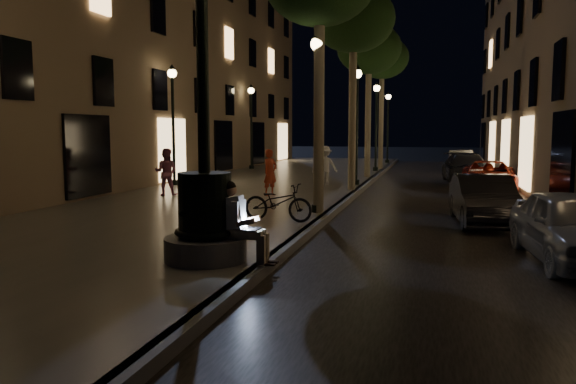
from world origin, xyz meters
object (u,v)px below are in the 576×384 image
(tree_third, at_px, (369,50))
(lamp_curb_a, at_px, (317,99))
(fountain_lamppost, at_px, (205,201))
(lamp_left_c, at_px, (251,116))
(lamp_curb_b, at_px, (357,109))
(lamp_curb_d, at_px, (388,118))
(bicycle, at_px, (278,202))
(car_front, at_px, (572,227))
(tree_far, at_px, (382,59))
(car_third, at_px, (488,177))
(stroller, at_px, (197,188))
(pedestrian_red, at_px, (270,172))
(car_rear, at_px, (467,168))
(pedestrian_pink, at_px, (166,172))
(pedestrian_white, at_px, (325,165))
(car_fifth, at_px, (461,161))
(lamp_curb_c, at_px, (376,115))
(lamp_left_b, at_px, (173,109))
(tree_second, at_px, (354,21))
(car_second, at_px, (484,200))
(seated_man_laptop, at_px, (239,220))

(tree_third, height_order, lamp_curb_a, tree_third)
(fountain_lamppost, xyz_separation_m, lamp_left_c, (-6.40, 22.00, 2.02))
(lamp_curb_b, height_order, lamp_curb_d, same)
(bicycle, bearing_deg, lamp_curb_b, 3.51)
(tree_third, height_order, car_front, tree_third)
(tree_far, distance_m, car_third, 12.72)
(stroller, height_order, pedestrian_red, pedestrian_red)
(tree_third, relative_size, car_front, 1.86)
(lamp_curb_b, relative_size, car_third, 1.08)
(car_rear, bearing_deg, pedestrian_pink, -141.81)
(fountain_lamppost, height_order, pedestrian_white, fountain_lamppost)
(car_front, xyz_separation_m, car_fifth, (-0.91, 22.97, -0.04))
(lamp_curb_a, bearing_deg, car_rear, 69.58)
(pedestrian_white, bearing_deg, lamp_curb_c, -123.97)
(lamp_curb_d, xyz_separation_m, bicycle, (-0.61, -25.69, -2.57))
(lamp_curb_d, bearing_deg, lamp_left_b, -111.53)
(lamp_curb_b, bearing_deg, lamp_curb_d, 90.00)
(tree_second, bearing_deg, car_rear, 54.27)
(fountain_lamppost, relative_size, car_third, 1.17)
(stroller, xyz_separation_m, car_rear, (7.94, 12.33, -0.10))
(car_fifth, bearing_deg, fountain_lamppost, -102.08)
(car_front, bearing_deg, lamp_left_c, 116.82)
(lamp_curb_a, bearing_deg, tree_third, 90.00)
(tree_far, relative_size, car_front, 1.94)
(lamp_curb_c, relative_size, pedestrian_pink, 3.00)
(lamp_curb_b, bearing_deg, tree_far, 89.54)
(lamp_curb_d, xyz_separation_m, stroller, (-3.41, -24.18, -2.46))
(lamp_curb_d, relative_size, lamp_left_b, 1.00)
(lamp_curb_b, xyz_separation_m, car_third, (5.08, -0.15, -2.62))
(bicycle, bearing_deg, lamp_curb_c, 5.15)
(car_second, distance_m, pedestrian_red, 7.36)
(pedestrian_red, bearing_deg, lamp_curb_a, -116.66)
(tree_third, xyz_separation_m, bicycle, (-0.61, -13.69, -5.48))
(tree_third, relative_size, pedestrian_pink, 4.50)
(car_fifth, bearing_deg, car_third, -87.77)
(car_second, distance_m, car_third, 7.63)
(lamp_left_c, xyz_separation_m, pedestrian_red, (4.79, -12.54, -2.25))
(fountain_lamppost, relative_size, seated_man_laptop, 3.80)
(car_rear, xyz_separation_m, bicycle, (-5.14, -13.84, -0.01))
(lamp_left_c, distance_m, pedestrian_red, 13.61)
(fountain_lamppost, relative_size, lamp_left_c, 1.08)
(lamp_curb_c, relative_size, bicycle, 2.74)
(car_second, bearing_deg, tree_third, 105.42)
(tree_far, xyz_separation_m, car_second, (4.22, -17.74, -5.80))
(tree_third, xyz_separation_m, pedestrian_white, (-1.21, -4.40, -5.15))
(seated_man_laptop, relative_size, tree_far, 0.18)
(tree_third, xyz_separation_m, car_second, (4.30, -11.74, -5.50))
(tree_third, relative_size, car_rear, 1.55)
(fountain_lamppost, bearing_deg, lamp_curb_b, 87.14)
(tree_third, relative_size, pedestrian_white, 4.57)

